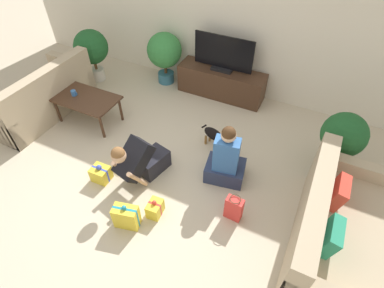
% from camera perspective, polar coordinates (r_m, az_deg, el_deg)
% --- Properties ---
extents(ground_plane, '(16.00, 16.00, 0.00)m').
position_cam_1_polar(ground_plane, '(4.24, -8.63, -6.44)').
color(ground_plane, beige).
extents(wall_back, '(8.40, 0.06, 2.60)m').
position_cam_1_polar(wall_back, '(5.42, 6.07, 22.80)').
color(wall_back, silver).
rests_on(wall_back, ground_plane).
extents(sofa_left, '(0.90, 1.82, 0.87)m').
position_cam_1_polar(sofa_left, '(5.71, -26.98, 7.95)').
color(sofa_left, tan).
rests_on(sofa_left, ground_plane).
extents(sofa_right, '(0.90, 1.82, 0.87)m').
position_cam_1_polar(sofa_right, '(3.70, 25.54, -14.84)').
color(sofa_right, tan).
rests_on(sofa_right, ground_plane).
extents(coffee_table, '(1.03, 0.61, 0.46)m').
position_cam_1_polar(coffee_table, '(5.14, -19.48, 7.84)').
color(coffee_table, '#472D1E').
rests_on(coffee_table, ground_plane).
extents(tv_console, '(1.57, 0.45, 0.52)m').
position_cam_1_polar(tv_console, '(5.59, 5.57, 11.57)').
color(tv_console, '#472D1E').
rests_on(tv_console, ground_plane).
extents(tv, '(1.05, 0.20, 0.62)m').
position_cam_1_polar(tv, '(5.32, 5.97, 16.42)').
color(tv, black).
rests_on(tv, tv_console).
extents(potted_plant_back_left, '(0.64, 0.64, 0.98)m').
position_cam_1_polar(potted_plant_back_left, '(5.80, -5.26, 17.03)').
color(potted_plant_back_left, '#336B84').
rests_on(potted_plant_back_left, ground_plane).
extents(potted_plant_corner_left, '(0.63, 0.63, 1.00)m').
position_cam_1_polar(potted_plant_corner_left, '(6.14, -18.60, 16.80)').
color(potted_plant_corner_left, beige).
rests_on(potted_plant_corner_left, ground_plane).
extents(potted_plant_corner_right, '(0.59, 0.59, 0.94)m').
position_cam_1_polar(potted_plant_corner_right, '(4.35, 26.89, 1.34)').
color(potted_plant_corner_right, beige).
rests_on(potted_plant_corner_right, ground_plane).
extents(person_kneeling, '(0.49, 0.84, 0.79)m').
position_cam_1_polar(person_kneeling, '(4.01, -9.82, -3.10)').
color(person_kneeling, '#23232D').
rests_on(person_kneeling, ground_plane).
extents(person_sitting, '(0.58, 0.54, 0.95)m').
position_cam_1_polar(person_sitting, '(3.97, 6.48, -3.18)').
color(person_sitting, '#283351').
rests_on(person_sitting, ground_plane).
extents(dog, '(0.52, 0.27, 0.35)m').
position_cam_1_polar(dog, '(4.46, 4.61, 1.56)').
color(dog, black).
rests_on(dog, ground_plane).
extents(gift_box_a, '(0.25, 0.22, 0.28)m').
position_cam_1_polar(gift_box_a, '(4.29, -16.97, -5.42)').
color(gift_box_a, yellow).
rests_on(gift_box_a, ground_plane).
extents(gift_box_b, '(0.32, 0.23, 0.37)m').
position_cam_1_polar(gift_box_b, '(3.72, -12.40, -13.35)').
color(gift_box_b, yellow).
rests_on(gift_box_b, ground_plane).
extents(gift_box_c, '(0.18, 0.23, 0.26)m').
position_cam_1_polar(gift_box_c, '(3.80, -7.05, -12.08)').
color(gift_box_c, yellow).
rests_on(gift_box_c, ground_plane).
extents(gift_bag_a, '(0.22, 0.14, 0.37)m').
position_cam_1_polar(gift_bag_a, '(3.72, 7.98, -12.01)').
color(gift_bag_a, red).
rests_on(gift_bag_a, ground_plane).
extents(mug, '(0.12, 0.08, 0.09)m').
position_cam_1_polar(mug, '(5.21, -21.60, 9.02)').
color(mug, '#386BAD').
rests_on(mug, coffee_table).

